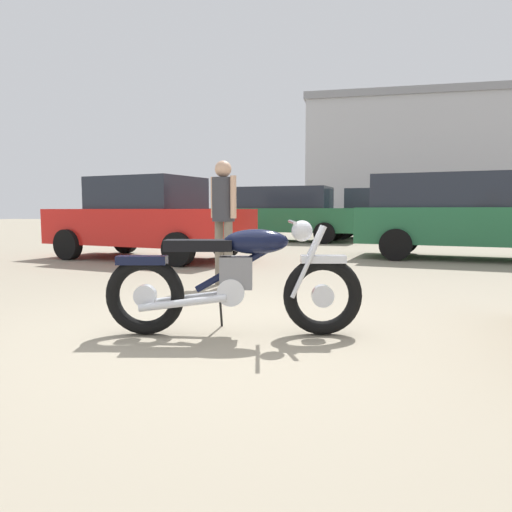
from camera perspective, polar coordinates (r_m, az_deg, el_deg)
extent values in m
plane|color=gray|center=(3.87, -5.10, -9.66)|extent=(80.00, 80.00, 0.00)
torus|color=black|center=(3.91, 7.96, -4.73)|extent=(0.64, 0.29, 0.64)
cylinder|color=silver|center=(3.91, 7.96, -4.73)|extent=(0.20, 0.13, 0.18)
torus|color=black|center=(3.99, -13.09, -4.64)|extent=(0.64, 0.29, 0.64)
cylinder|color=silver|center=(3.99, -13.09, -4.64)|extent=(0.20, 0.13, 0.18)
cube|color=silver|center=(3.87, 8.02, -0.36)|extent=(0.38, 0.23, 0.06)
cube|color=black|center=(3.95, -13.47, -0.49)|extent=(0.42, 0.24, 0.07)
cylinder|color=silver|center=(3.93, 6.05, -0.49)|extent=(0.28, 0.12, 0.58)
cylinder|color=silver|center=(3.78, 6.28, -0.73)|extent=(0.28, 0.12, 0.58)
sphere|color=silver|center=(3.83, 5.51, 3.01)|extent=(0.17, 0.17, 0.17)
cylinder|color=silver|center=(3.83, 4.33, 4.06)|extent=(0.20, 0.60, 0.03)
cylinder|color=black|center=(3.84, -1.73, -0.98)|extent=(0.74, 0.27, 0.47)
ellipsoid|color=black|center=(3.82, 0.00, 1.73)|extent=(0.56, 0.36, 0.20)
cube|color=black|center=(3.86, -6.85, 1.27)|extent=(0.57, 0.34, 0.09)
cube|color=slate|center=(3.85, -2.38, -1.99)|extent=(0.30, 0.25, 0.26)
cylinder|color=silver|center=(3.88, -2.96, -4.18)|extent=(0.27, 0.25, 0.22)
cylinder|color=silver|center=(4.03, -8.30, -5.02)|extent=(0.69, 0.26, 0.14)
cylinder|color=silver|center=(3.83, -8.75, -5.56)|extent=(0.69, 0.26, 0.14)
cylinder|color=black|center=(4.09, -4.22, -6.54)|extent=(0.09, 0.23, 0.33)
cylinder|color=#706656|center=(6.48, -4.42, 0.35)|extent=(0.12, 0.12, 0.86)
cylinder|color=#706656|center=(6.34, -3.32, 0.25)|extent=(0.12, 0.12, 0.86)
cylinder|color=#333338|center=(6.38, -3.92, 6.75)|extent=(0.30, 0.30, 0.58)
cylinder|color=tan|center=(6.53, -5.07, 6.97)|extent=(0.08, 0.08, 0.55)
cylinder|color=tan|center=(6.25, -2.73, 7.05)|extent=(0.08, 0.08, 0.55)
sphere|color=tan|center=(6.41, -3.94, 10.33)|extent=(0.22, 0.22, 0.22)
cylinder|color=black|center=(10.40, -21.56, 1.27)|extent=(0.64, 0.29, 0.62)
cylinder|color=black|center=(11.63, -15.33, 1.88)|extent=(0.64, 0.29, 0.62)
cylinder|color=black|center=(8.61, -9.27, 0.78)|extent=(0.64, 0.29, 0.62)
cylinder|color=black|center=(10.07, -3.65, 1.52)|extent=(0.64, 0.29, 0.62)
cube|color=red|center=(10.09, -12.80, 3.45)|extent=(4.42, 2.36, 0.72)
cube|color=#232833|center=(10.09, -12.88, 7.31)|extent=(2.22, 1.85, 0.64)
cylinder|color=black|center=(16.11, 9.43, 3.00)|extent=(0.65, 0.24, 0.64)
cylinder|color=black|center=(14.38, 8.17, 2.72)|extent=(0.65, 0.24, 0.64)
cylinder|color=black|center=(16.90, -0.65, 3.19)|extent=(0.65, 0.24, 0.64)
cylinder|color=black|center=(15.26, -2.95, 2.93)|extent=(0.65, 0.24, 0.64)
cube|color=#23663D|center=(15.58, 3.41, 4.34)|extent=(4.78, 2.00, 0.74)
cube|color=#232833|center=(15.67, 2.37, 6.95)|extent=(3.58, 1.78, 0.68)
cylinder|color=black|center=(11.67, 17.29, 1.88)|extent=(0.66, 0.27, 0.64)
cylinder|color=black|center=(9.92, 16.34, 1.31)|extent=(0.66, 0.27, 0.64)
cube|color=#23663D|center=(10.73, 24.92, 3.30)|extent=(4.85, 2.23, 0.74)
cube|color=#232833|center=(10.72, 23.46, 7.15)|extent=(3.64, 1.95, 0.68)
cylinder|color=black|center=(16.49, 10.19, 3.04)|extent=(0.64, 0.23, 0.64)
cylinder|color=black|center=(18.23, 10.96, 3.26)|extent=(0.64, 0.23, 0.64)
cylinder|color=black|center=(16.35, 20.67, 2.75)|extent=(0.64, 0.23, 0.64)
cylinder|color=black|center=(18.10, 20.43, 3.00)|extent=(0.64, 0.23, 0.64)
cube|color=#23663D|center=(17.22, 15.58, 4.26)|extent=(4.74, 1.87, 0.74)
cube|color=#232833|center=(17.21, 16.65, 6.60)|extent=(3.54, 1.68, 0.68)
cube|color=#B2B2B7|center=(39.59, 22.49, 9.81)|extent=(21.86, 12.82, 8.49)
cube|color=gray|center=(40.21, 22.74, 16.21)|extent=(22.19, 13.14, 0.50)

